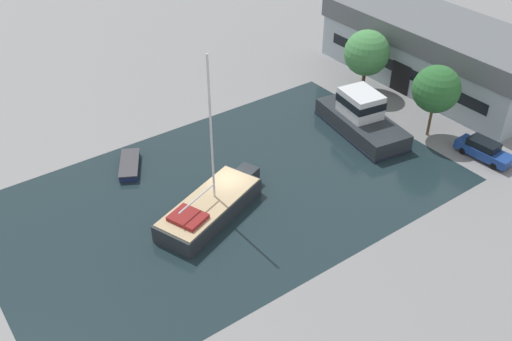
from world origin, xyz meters
TOP-DOWN VIEW (x-y plane):
  - ground_plane at (0.00, 0.00)m, footprint 440.00×440.00m
  - water_canal at (0.00, 0.00)m, footprint 21.65×35.57m
  - warehouse_building at (-3.76, 28.11)m, footprint 24.71×10.04m
  - quay_tree_near_building at (3.41, 19.30)m, footprint 4.13×4.13m
  - quay_tree_by_water at (-6.17, 20.61)m, footprint 4.51×4.51m
  - parked_car at (8.64, 20.11)m, footprint 4.89×2.00m
  - sailboat_moored at (1.47, -2.48)m, footprint 6.29×10.28m
  - motor_cruiser at (-0.64, 14.81)m, footprint 10.08×5.49m
  - small_dinghy at (-7.52, -4.76)m, footprint 4.35×3.33m

SIDE VIEW (x-z plane):
  - ground_plane at x=0.00m, z-range 0.00..0.00m
  - water_canal at x=0.00m, z-range 0.00..0.01m
  - small_dinghy at x=-7.52m, z-range 0.01..0.63m
  - sailboat_moored at x=1.47m, z-range -5.53..7.09m
  - parked_car at x=8.64m, z-range 0.00..1.63m
  - motor_cruiser at x=-0.64m, z-range -0.53..3.24m
  - warehouse_building at x=-3.76m, z-range 0.04..6.60m
  - quay_tree_by_water at x=-6.17m, z-range 0.94..7.34m
  - quay_tree_near_building at x=3.41m, z-range 1.25..7.90m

